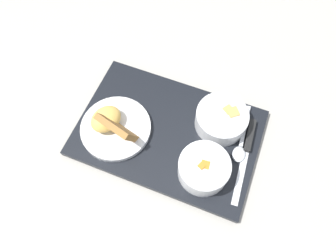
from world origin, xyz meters
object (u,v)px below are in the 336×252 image
at_px(bowl_salad, 204,168).
at_px(spoon, 241,143).
at_px(bowl_soup, 222,118).
at_px(knife, 248,145).
at_px(plate_main, 114,126).

relative_size(bowl_salad, spoon, 0.75).
xyz_separation_m(bowl_soup, knife, (-0.08, 0.03, -0.02)).
distance_m(bowl_soup, plate_main, 0.26).
relative_size(bowl_salad, knife, 0.54).
bearing_deg(plate_main, bowl_soup, -152.10).
distance_m(bowl_salad, spoon, 0.12).
bearing_deg(plate_main, spoon, -162.46).
bearing_deg(bowl_soup, knife, 161.09).
bearing_deg(spoon, bowl_salad, -36.61).
relative_size(bowl_salad, plate_main, 0.68).
bearing_deg(plate_main, bowl_salad, 177.14).
relative_size(plate_main, spoon, 1.11).
height_order(bowl_salad, plate_main, plate_main).
bearing_deg(bowl_salad, bowl_soup, -86.71).
relative_size(plate_main, knife, 0.80).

